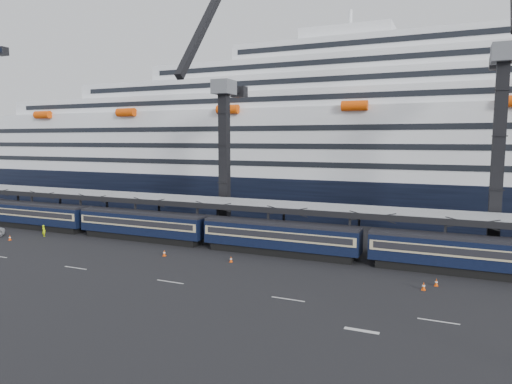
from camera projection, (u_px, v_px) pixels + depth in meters
The scene contains 13 objects.
ground at pixel (323, 288), 41.92m from camera, with size 260.00×260.00×0.00m, color black.
lane_markings at pixel (411, 323), 33.92m from camera, with size 111.00×4.27×0.02m.
train at pixel (307, 239), 52.61m from camera, with size 133.05×3.00×4.05m.
canopy at pixel (355, 210), 54.06m from camera, with size 130.00×6.25×5.53m.
cruise_ship at pixel (385, 146), 82.81m from camera, with size 214.09×28.84×34.00m.
crane_dark_near at pixel (223, 151), 65.41m from camera, with size 4.50×17.75×35.08m.
crane_dark_mid at pixel (499, 142), 50.45m from camera, with size 4.50×18.24×39.64m.
worker at pixel (44, 231), 64.18m from camera, with size 0.60×0.39×1.64m, color #BDE10B.
traffic_cone_a at pixel (10, 238), 61.84m from camera, with size 0.36×0.36×0.73m.
traffic_cone_b at pixel (164, 253), 53.47m from camera, with size 0.38×0.38×0.76m.
traffic_cone_c at pixel (231, 259), 50.83m from camera, with size 0.35×0.35×0.70m.
traffic_cone_d at pixel (436, 282), 42.54m from camera, with size 0.37×0.37×0.73m.
traffic_cone_e at pixel (424, 286), 41.40m from camera, with size 0.39×0.39×0.77m.
Camera 1 is at (10.54, -39.71, 13.64)m, focal length 32.00 mm.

